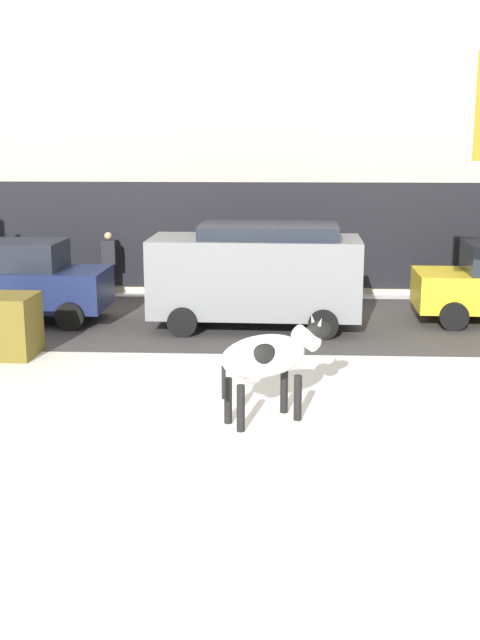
{
  "coord_description": "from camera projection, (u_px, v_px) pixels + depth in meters",
  "views": [
    {
      "loc": [
        1.1,
        -9.7,
        4.19
      ],
      "look_at": [
        0.44,
        3.64,
        1.1
      ],
      "focal_mm": 44.74,
      "sensor_mm": 36.0,
      "label": 1
    }
  ],
  "objects": [
    {
      "name": "building_facade",
      "position": [
        243.0,
        55.0,
        23.19
      ],
      "size": [
        44.0,
        6.1,
        13.0
      ],
      "color": "#BCB29E",
      "rests_on": "ground"
    },
    {
      "name": "car_grey_van",
      "position": [
        256.0,
        273.0,
        17.59
      ],
      "size": [
        4.65,
        2.21,
        2.32
      ],
      "color": "slate",
      "rests_on": "ground"
    },
    {
      "name": "pedestrian_by_cars",
      "position": [
        109.0,
        264.0,
        21.06
      ],
      "size": [
        0.36,
        0.24,
        1.73
      ],
      "color": "#282833",
      "rests_on": "ground"
    },
    {
      "name": "car_navy_hatchback",
      "position": [
        29.0,
        282.0,
        18.29
      ],
      "size": [
        3.54,
        1.99,
        1.86
      ],
      "color": "#19234C",
      "rests_on": "ground"
    },
    {
      "name": "cow_holstein",
      "position": [
        267.0,
        357.0,
        11.78
      ],
      "size": [
        1.83,
        1.35,
        1.54
      ],
      "color": "silver",
      "rests_on": "ground"
    },
    {
      "name": "ground_plane",
      "position": [
        193.0,
        464.0,
        10.44
      ],
      "size": [
        120.0,
        120.0,
        0.0
      ],
      "primitive_type": "plane",
      "color": "white"
    },
    {
      "name": "road_strip",
      "position": [
        230.0,
        322.0,
        18.41
      ],
      "size": [
        60.0,
        5.6,
        0.01
      ],
      "primitive_type": "cube",
      "color": "#423F3F",
      "rests_on": "ground"
    }
  ]
}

